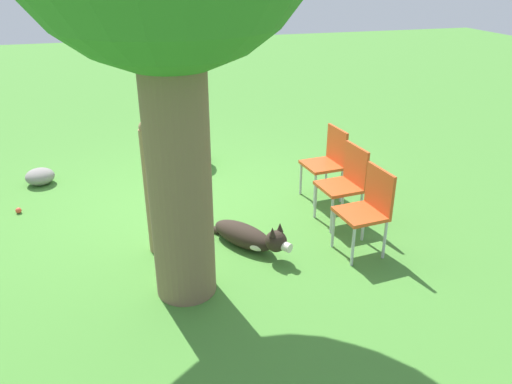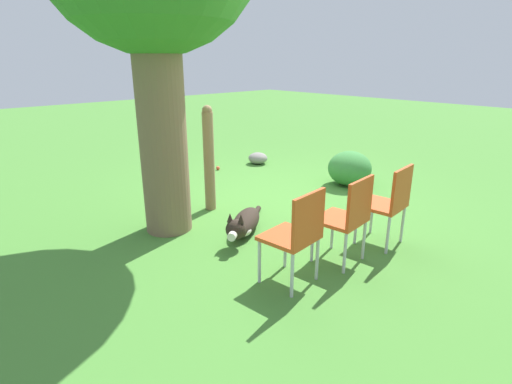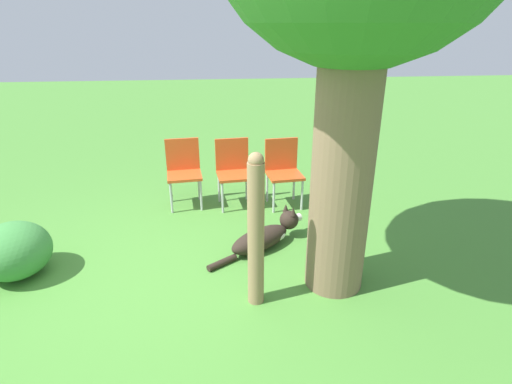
{
  "view_description": "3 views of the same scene",
  "coord_description": "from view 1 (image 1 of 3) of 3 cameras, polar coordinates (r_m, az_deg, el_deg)",
  "views": [
    {
      "loc": [
        0.61,
        5.17,
        2.68
      ],
      "look_at": [
        -0.66,
        0.66,
        0.52
      ],
      "focal_mm": 35.0,
      "sensor_mm": 36.0,
      "label": 1
    },
    {
      "loc": [
        -3.69,
        3.65,
        1.93
      ],
      "look_at": [
        -0.67,
        0.83,
        0.53
      ],
      "focal_mm": 28.0,
      "sensor_mm": 36.0,
      "label": 2
    },
    {
      "loc": [
        3.27,
        0.35,
        2.27
      ],
      "look_at": [
        -0.66,
        0.78,
        0.6
      ],
      "focal_mm": 28.0,
      "sensor_mm": 36.0,
      "label": 3
    }
  ],
  "objects": [
    {
      "name": "ground_plane",
      "position": [
        5.86,
        -7.99,
        -2.74
      ],
      "size": [
        30.0,
        30.0,
        0.0
      ],
      "primitive_type": "plane",
      "color": "#478433"
    },
    {
      "name": "dog",
      "position": [
        5.12,
        -0.78,
        -5.13
      ],
      "size": [
        0.8,
        1.11,
        0.39
      ],
      "rotation": [
        0.0,
        0.0,
        2.17
      ],
      "color": "#2D231C",
      "rests_on": "ground_plane"
    },
    {
      "name": "fence_post",
      "position": [
        4.93,
        -11.88,
        0.42
      ],
      "size": [
        0.14,
        0.14,
        1.37
      ],
      "color": "#937551",
      "rests_on": "ground_plane"
    },
    {
      "name": "red_chair_0",
      "position": [
        6.14,
        8.24,
        3.8
      ],
      "size": [
        0.46,
        0.48,
        0.88
      ],
      "rotation": [
        0.0,
        0.0,
        0.1
      ],
      "color": "#D14C1E",
      "rests_on": "ground_plane"
    },
    {
      "name": "red_chair_1",
      "position": [
        5.57,
        10.25,
        1.4
      ],
      "size": [
        0.46,
        0.48,
        0.88
      ],
      "rotation": [
        0.0,
        0.0,
        0.1
      ],
      "color": "#D14C1E",
      "rests_on": "ground_plane"
    },
    {
      "name": "red_chair_2",
      "position": [
        5.02,
        12.71,
        -1.54
      ],
      "size": [
        0.46,
        0.48,
        0.88
      ],
      "rotation": [
        0.0,
        0.0,
        0.1
      ],
      "color": "#D14C1E",
      "rests_on": "ground_plane"
    },
    {
      "name": "tennis_ball",
      "position": [
        6.49,
        -25.5,
        -1.92
      ],
      "size": [
        0.07,
        0.07,
        0.07
      ],
      "color": "#E54C33",
      "rests_on": "ground_plane"
    },
    {
      "name": "garden_rock",
      "position": [
        7.19,
        -23.46,
        1.64
      ],
      "size": [
        0.37,
        0.36,
        0.21
      ],
      "color": "gray",
      "rests_on": "ground_plane"
    },
    {
      "name": "low_shrub",
      "position": [
        7.23,
        -8.02,
        5.03
      ],
      "size": [
        0.68,
        0.68,
        0.54
      ],
      "color": "#3D843D",
      "rests_on": "ground_plane"
    }
  ]
}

